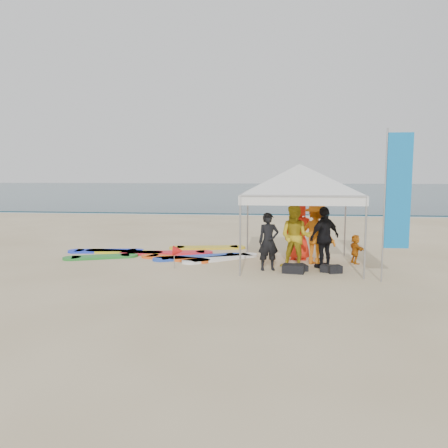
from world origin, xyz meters
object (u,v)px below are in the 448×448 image
person_black_b (324,237)px  canopy_tent (300,164)px  person_orange_b (299,231)px  surfboard_spread (164,254)px  person_seated (355,249)px  marker_pennant (178,251)px  person_orange_a (316,233)px  person_yellow (295,237)px  feather_flag (397,193)px  person_black_a (268,242)px

person_black_b → canopy_tent: size_ratio=0.39×
person_orange_b → surfboard_spread: bearing=5.1°
person_seated → surfboard_spread: person_seated is taller
marker_pennant → person_orange_b: bearing=26.6°
person_orange_a → person_yellow: bearing=78.2°
feather_flag → surfboard_spread: 7.27m
person_yellow → feather_flag: bearing=-13.4°
canopy_tent → marker_pennant: size_ratio=6.82×
person_yellow → feather_flag: feather_flag is taller
person_black_a → feather_flag: bearing=-35.2°
person_black_b → marker_pennant: bearing=-29.3°
person_orange_b → person_seated: person_orange_b is taller
feather_flag → person_orange_b: bearing=129.1°
person_orange_a → person_seated: person_orange_a is taller
person_black_a → person_seated: bearing=8.3°
person_seated → surfboard_spread: (-5.85, 0.65, -0.39)m
person_black_a → person_orange_b: person_orange_b is taller
person_orange_b → canopy_tent: bearing=93.5°
person_orange_a → feather_flag: feather_flag is taller
person_orange_a → person_seated: (1.15, 0.20, -0.47)m
person_black_a → person_orange_b: 1.81m
person_yellow → surfboard_spread: 4.42m
person_yellow → marker_pennant: bearing=-155.5°
person_yellow → surfboard_spread: bearing=176.9°
feather_flag → marker_pennant: bearing=170.5°
person_black_b → person_orange_a: bearing=-107.8°
person_orange_a → feather_flag: (1.65, -1.97, 1.26)m
person_yellow → person_black_b: person_yellow is taller
person_yellow → person_orange_a: size_ratio=0.98×
canopy_tent → feather_flag: bearing=-39.4°
person_black_a → person_orange_a: 1.66m
person_yellow → canopy_tent: size_ratio=0.40×
feather_flag → marker_pennant: 5.78m
surfboard_spread → person_seated: bearing=-6.3°
surfboard_spread → person_black_b: bearing=-15.5°
feather_flag → person_black_a: bearing=161.3°
person_orange_b → feather_flag: bearing=137.3°
person_black_a → surfboard_spread: bearing=135.2°
feather_flag → surfboard_spread: (-6.35, 2.82, -2.12)m
person_black_a → surfboard_spread: (-3.35, 1.80, -0.75)m
person_orange_b → person_seated: size_ratio=2.09×
person_yellow → person_orange_b: (0.17, 1.26, 0.01)m
marker_pennant → surfboard_spread: 2.16m
person_orange_b → marker_pennant: bearing=34.8°
feather_flag → marker_pennant: (-5.46, 0.91, -1.66)m
canopy_tent → surfboard_spread: (-4.18, 1.03, -2.82)m
person_orange_a → marker_pennant: 3.97m
person_black_b → surfboard_spread: (-4.88, 1.36, -0.82)m
person_black_a → person_black_b: size_ratio=0.91×
person_orange_b → canopy_tent: (-0.07, -0.80, 1.97)m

